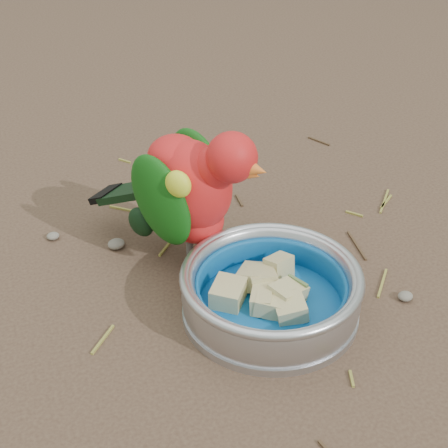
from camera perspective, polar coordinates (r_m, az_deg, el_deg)
name	(u,v)px	position (r m, az deg, el deg)	size (l,w,h in m)	color
ground	(193,333)	(0.80, -2.56, -9.04)	(60.00, 60.00, 0.00)	#4D382A
food_bowl	(270,308)	(0.83, 3.85, -6.97)	(0.21, 0.21, 0.02)	#B2B2BA
bowl_wall	(271,288)	(0.81, 3.93, -5.36)	(0.21, 0.21, 0.04)	#B2B2BA
fruit_wedges	(271,293)	(0.81, 3.91, -5.74)	(0.13, 0.13, 0.03)	tan
lory_parrot	(191,198)	(0.86, -2.73, 2.20)	(0.11, 0.24, 0.19)	red
ground_debris	(177,306)	(0.84, -3.94, -6.78)	(0.90, 0.80, 0.01)	olive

